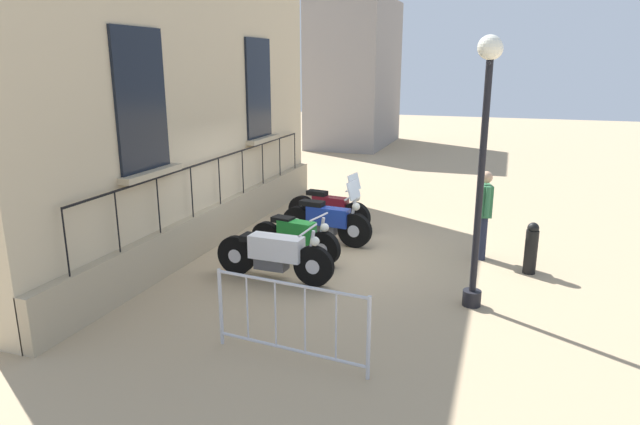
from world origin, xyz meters
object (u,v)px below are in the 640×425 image
(motorcycle_green, at_px, (295,238))
(pedestrian_standing, at_px, (484,210))
(motorcycle_blue, at_px, (327,222))
(motorcycle_maroon, at_px, (329,210))
(lamppost, at_px, (484,132))
(motorcycle_white, at_px, (274,254))
(bollard, at_px, (531,248))
(crowd_barrier, at_px, (290,319))

(motorcycle_green, xyz_separation_m, pedestrian_standing, (3.30, 1.20, 0.53))
(motorcycle_green, height_order, motorcycle_blue, motorcycle_blue)
(motorcycle_green, bearing_deg, pedestrian_standing, 19.96)
(motorcycle_maroon, bearing_deg, lamppost, -43.97)
(motorcycle_white, xyz_separation_m, motorcycle_green, (-0.03, 1.05, -0.04))
(motorcycle_green, relative_size, bollard, 2.04)
(motorcycle_green, height_order, motorcycle_maroon, motorcycle_maroon)
(motorcycle_white, bearing_deg, pedestrian_standing, 34.47)
(motorcycle_green, xyz_separation_m, bollard, (4.16, 0.67, 0.04))
(motorcycle_blue, bearing_deg, pedestrian_standing, 1.13)
(crowd_barrier, xyz_separation_m, pedestrian_standing, (2.03, 4.65, 0.38))
(motorcycle_white, bearing_deg, bollard, 22.59)
(motorcycle_white, relative_size, pedestrian_standing, 1.28)
(crowd_barrier, bearing_deg, motorcycle_maroon, 102.99)
(bollard, height_order, pedestrian_standing, pedestrian_standing)
(motorcycle_maroon, xyz_separation_m, lamppost, (3.31, -3.20, 2.21))
(motorcycle_white, height_order, motorcycle_blue, motorcycle_blue)
(motorcycle_blue, bearing_deg, bollard, -6.82)
(motorcycle_white, bearing_deg, motorcycle_green, 91.64)
(motorcycle_blue, height_order, motorcycle_maroon, motorcycle_blue)
(motorcycle_white, height_order, lamppost, lamppost)
(motorcycle_maroon, bearing_deg, motorcycle_green, -89.48)
(motorcycle_blue, distance_m, lamppost, 4.34)
(motorcycle_blue, relative_size, bollard, 2.13)
(bollard, bearing_deg, motorcycle_maroon, 160.54)
(motorcycle_white, relative_size, motorcycle_green, 1.14)
(motorcycle_green, distance_m, lamppost, 4.11)
(motorcycle_maroon, bearing_deg, pedestrian_standing, -15.95)
(lamppost, relative_size, pedestrian_standing, 2.35)
(motorcycle_green, xyz_separation_m, motorcycle_maroon, (-0.02, 2.15, 0.01))
(crowd_barrier, bearing_deg, lamppost, 49.94)
(motorcycle_blue, xyz_separation_m, pedestrian_standing, (3.05, 0.06, 0.49))
(motorcycle_maroon, xyz_separation_m, crowd_barrier, (1.29, -5.60, 0.13))
(motorcycle_maroon, distance_m, bollard, 4.43)
(motorcycle_blue, bearing_deg, motorcycle_white, -95.77)
(pedestrian_standing, bearing_deg, bollard, -31.58)
(motorcycle_maroon, xyz_separation_m, bollard, (4.18, -1.48, 0.04))
(motorcycle_maroon, distance_m, crowd_barrier, 5.75)
(motorcycle_white, xyz_separation_m, pedestrian_standing, (3.27, 2.25, 0.49))
(bollard, bearing_deg, motorcycle_white, -157.41)
(pedestrian_standing, bearing_deg, motorcycle_green, -160.04)
(motorcycle_maroon, bearing_deg, crowd_barrier, -77.01)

